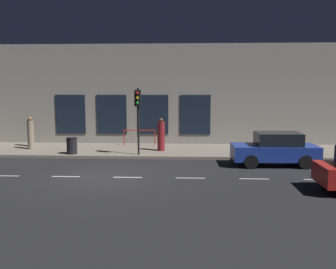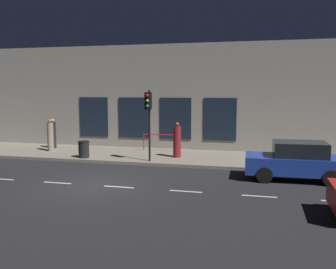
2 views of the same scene
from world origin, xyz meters
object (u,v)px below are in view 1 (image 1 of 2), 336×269
Objects in this scene: traffic_light at (138,106)px; pedestrian_1 at (31,134)px; trash_bin at (72,146)px; parked_car_0 at (275,149)px; pedestrian_0 at (30,133)px; pedestrian_2 at (161,136)px.

pedestrian_1 is (1.65, 6.45, -1.74)m from traffic_light.
pedestrian_1 is at bearing 62.56° from trash_bin.
parked_car_0 is 10.51m from trash_bin.
traffic_light reaches higher than pedestrian_1.
pedestrian_0 reaches higher than parked_car_0.
pedestrian_1 is (-1.03, -0.45, 0.04)m from pedestrian_0.
traffic_light is at bearing -92.83° from trash_bin.
pedestrian_1 is 2.12× the size of trash_bin.
traffic_light is at bearing -52.54° from pedestrian_0.
parked_car_0 is 14.31m from pedestrian_0.
pedestrian_1 is 7.56m from pedestrian_2.
traffic_light is 7.22m from parked_car_0.
pedestrian_0 is 0.96× the size of pedestrian_1.
parked_car_0 is at bearing 113.45° from pedestrian_2.
pedestrian_1 reaches higher than trash_bin.
pedestrian_0 is at bearing 52.74° from trash_bin.
pedestrian_2 is (1.47, -1.11, -1.76)m from traffic_light.
parked_car_0 is 2.18× the size of pedestrian_2.
pedestrian_1 is at bearing 75.08° from parked_car_0.
traffic_light is 7.61m from pedestrian_0.
traffic_light reaches higher than trash_bin.
pedestrian_2 is at bearing -27.76° from pedestrian_1.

